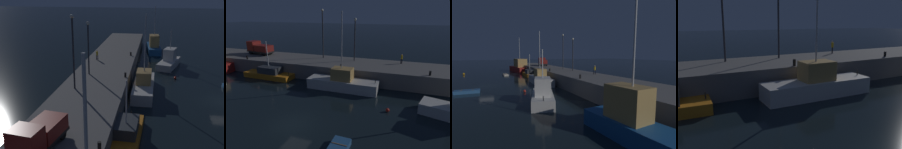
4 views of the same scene
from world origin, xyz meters
TOP-DOWN VIEW (x-y plane):
  - ground_plane at (0.00, 0.00)m, footprint 320.00×320.00m
  - pier_quay at (0.00, 15.64)m, footprint 72.56×7.61m
  - fishing_boat_white at (1.78, 9.87)m, footprint 9.65×2.64m
  - fishing_boat_orange at (-10.95, 10.84)m, footprint 8.38×2.88m
  - mooring_buoy_near at (8.27, 5.39)m, footprint 0.42×0.42m
  - lamp_post_west at (-4.26, 17.51)m, footprint 0.44×0.44m
  - lamp_post_east at (1.53, 17.20)m, footprint 0.44×0.44m
  - utility_truck at (-17.18, 16.38)m, footprint 5.66×2.80m
  - dockworker at (9.14, 17.68)m, footprint 0.39×0.39m
  - bollard_west at (-16.38, 12.18)m, footprint 0.28×0.28m
  - bollard_central at (0.84, 12.23)m, footprint 0.28×0.28m
  - bollard_east at (12.84, 12.65)m, footprint 0.28×0.28m

SIDE VIEW (x-z plane):
  - ground_plane at x=0.00m, z-range 0.00..0.00m
  - mooring_buoy_near at x=8.27m, z-range 0.00..0.42m
  - fishing_boat_orange at x=-10.95m, z-range -2.23..3.65m
  - fishing_boat_white at x=1.78m, z-range -4.14..6.19m
  - pier_quay at x=0.00m, z-range 0.00..2.34m
  - bollard_east at x=12.84m, z-range 2.34..2.94m
  - bollard_central at x=0.84m, z-range 2.34..2.95m
  - bollard_west at x=-16.38m, z-range 2.34..2.95m
  - dockworker at x=9.14m, z-range 2.44..4.02m
  - utility_truck at x=-17.18m, z-range 2.33..4.80m
  - lamp_post_east at x=1.53m, z-range 2.98..9.95m
  - lamp_post_west at x=-4.26m, z-range 3.01..11.38m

